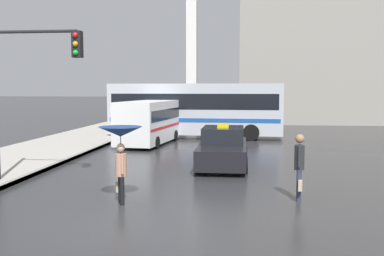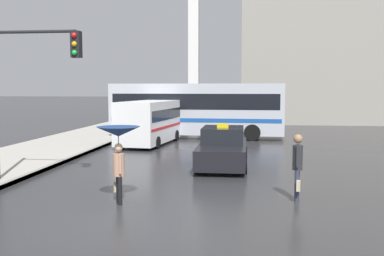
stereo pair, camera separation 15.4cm
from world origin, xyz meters
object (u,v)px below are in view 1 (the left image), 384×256
(taxi, at_px, (223,149))
(ambulance_van, at_px, (149,120))
(pedestrian_man, at_px, (299,163))
(monument_cross, at_px, (192,4))
(pedestrian_with_umbrella, at_px, (121,140))
(traffic_light, at_px, (31,73))
(city_bus, at_px, (196,108))

(taxi, xyz_separation_m, ambulance_van, (-4.28, 6.44, 0.62))
(ambulance_van, bearing_deg, pedestrian_man, 126.35)
(monument_cross, bearing_deg, ambulance_van, -91.89)
(pedestrian_with_umbrella, distance_m, monument_cross, 29.68)
(taxi, height_order, monument_cross, monument_cross)
(taxi, distance_m, monument_cross, 24.54)
(ambulance_van, bearing_deg, taxi, 130.58)
(traffic_light, height_order, monument_cross, monument_cross)
(ambulance_van, height_order, monument_cross, monument_cross)
(pedestrian_with_umbrella, relative_size, pedestrian_man, 1.13)
(traffic_light, bearing_deg, city_bus, 75.51)
(city_bus, bearing_deg, ambulance_van, 150.24)
(ambulance_van, xyz_separation_m, pedestrian_with_umbrella, (1.88, -12.56, 0.39))
(traffic_light, bearing_deg, monument_cross, 85.67)
(city_bus, distance_m, traffic_light, 14.67)
(taxi, bearing_deg, city_bus, -77.99)
(pedestrian_with_umbrella, bearing_deg, pedestrian_man, -105.60)
(city_bus, relative_size, pedestrian_man, 5.81)
(taxi, relative_size, monument_cross, 0.26)
(ambulance_van, distance_m, pedestrian_man, 13.39)
(city_bus, height_order, pedestrian_with_umbrella, city_bus)
(ambulance_van, xyz_separation_m, traffic_light, (-1.48, -10.61, 2.20))
(monument_cross, bearing_deg, taxi, -80.39)
(ambulance_van, relative_size, traffic_light, 1.17)
(pedestrian_with_umbrella, bearing_deg, monument_cross, -23.69)
(monument_cross, bearing_deg, city_bus, -82.35)
(city_bus, relative_size, traffic_light, 2.08)
(city_bus, bearing_deg, monument_cross, 9.65)
(taxi, distance_m, city_bus, 10.23)
(pedestrian_with_umbrella, distance_m, pedestrian_man, 4.82)
(city_bus, relative_size, monument_cross, 0.58)
(pedestrian_with_umbrella, height_order, monument_cross, monument_cross)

